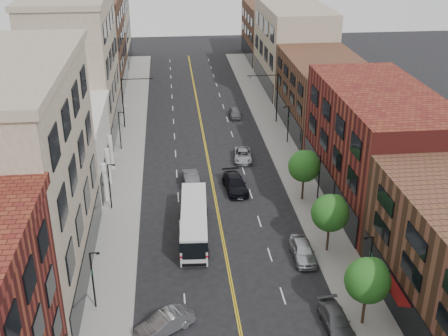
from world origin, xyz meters
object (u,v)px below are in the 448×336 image
object	(u,v)px
car_angle_b	(165,323)
car_parked_mid	(336,321)
car_lane_a	(235,184)
car_parked_far	(303,251)
car_lane_c	(235,113)
car_lane_b	(243,155)
car_lane_behind	(191,178)
city_bus	(194,220)

from	to	relation	value
car_angle_b	car_parked_mid	distance (m)	12.82
car_angle_b	car_lane_a	distance (m)	23.64
car_parked_far	car_angle_b	bearing A→B (deg)	-145.17
car_lane_c	car_angle_b	bearing A→B (deg)	-101.89
car_parked_mid	car_lane_b	xyz separation A→B (m)	(-2.85, 31.30, -0.02)
car_parked_far	car_lane_b	bearing A→B (deg)	97.31
car_parked_far	car_lane_a	bearing A→B (deg)	108.60
car_lane_behind	car_lane_b	world-z (taller)	car_lane_behind
city_bus	car_lane_c	bearing A→B (deg)	79.58
city_bus	car_angle_b	distance (m)	13.60
car_angle_b	car_lane_a	world-z (taller)	car_lane_a
car_angle_b	car_lane_c	xyz separation A→B (m)	(10.86, 46.09, -0.07)
car_lane_behind	car_lane_c	world-z (taller)	car_lane_behind
car_angle_b	car_lane_b	bearing A→B (deg)	129.94
car_parked_mid	car_lane_b	bearing A→B (deg)	92.39
car_angle_b	car_parked_mid	xyz separation A→B (m)	(12.78, -0.95, -0.08)
car_parked_mid	car_parked_far	world-z (taller)	car_parked_far
car_angle_b	car_parked_far	size ratio (longest dim) A/B	0.97
car_parked_mid	car_lane_a	bearing A→B (deg)	98.88
city_bus	car_lane_a	world-z (taller)	city_bus
car_parked_far	car_lane_c	bearing A→B (deg)	93.21
car_parked_mid	car_lane_c	distance (m)	47.08
car_lane_a	car_lane_b	distance (m)	8.33
city_bus	car_parked_mid	xyz separation A→B (m)	(9.86, -14.20, -1.00)
car_lane_behind	car_lane_b	xyz separation A→B (m)	(6.77, 6.13, -0.14)
car_parked_mid	car_lane_behind	distance (m)	26.95
car_lane_b	car_lane_a	bearing A→B (deg)	-97.94
car_angle_b	car_lane_b	size ratio (longest dim) A/B	0.97
car_lane_b	car_lane_c	distance (m)	15.77
car_parked_far	car_lane_c	world-z (taller)	car_parked_far
city_bus	car_lane_c	size ratio (longest dim) A/B	2.82
car_lane_a	car_lane_b	world-z (taller)	car_lane_a
car_angle_b	car_lane_behind	xyz separation A→B (m)	(3.16, 24.22, 0.04)
car_lane_behind	car_lane_a	size ratio (longest dim) A/B	0.87
city_bus	car_parked_far	size ratio (longest dim) A/B	2.40
car_parked_mid	car_lane_behind	world-z (taller)	car_lane_behind
car_lane_behind	car_lane_b	size ratio (longest dim) A/B	1.02
car_parked_mid	car_lane_b	size ratio (longest dim) A/B	0.98
car_parked_mid	car_lane_c	xyz separation A→B (m)	(-1.92, 47.04, 0.01)
car_lane_a	car_lane_c	size ratio (longest dim) A/B	1.38
car_angle_b	car_lane_c	bearing A→B (deg)	134.80
car_parked_far	car_lane_c	size ratio (longest dim) A/B	1.18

